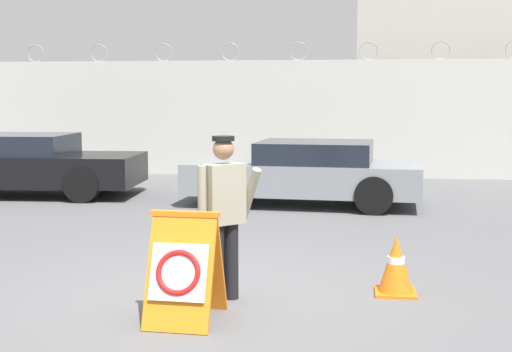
{
  "coord_description": "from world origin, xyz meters",
  "views": [
    {
      "loc": [
        1.47,
        -7.11,
        2.12
      ],
      "look_at": [
        0.24,
        1.7,
        1.08
      ],
      "focal_mm": 50.0,
      "sensor_mm": 36.0,
      "label": 1
    }
  ],
  "objects_px": {
    "barricade_sign": "(184,268)",
    "security_guard": "(224,210)",
    "traffic_cone_near": "(396,265)",
    "parked_car_front_coupe": "(25,164)",
    "parked_car_rear_sedan": "(306,172)"
  },
  "relations": [
    {
      "from": "security_guard",
      "to": "traffic_cone_near",
      "type": "height_order",
      "value": "security_guard"
    },
    {
      "from": "security_guard",
      "to": "parked_car_front_coupe",
      "type": "xyz_separation_m",
      "value": [
        -5.48,
        6.89,
        -0.28
      ]
    },
    {
      "from": "security_guard",
      "to": "parked_car_rear_sedan",
      "type": "height_order",
      "value": "security_guard"
    },
    {
      "from": "barricade_sign",
      "to": "security_guard",
      "type": "xyz_separation_m",
      "value": [
        0.24,
        0.74,
        0.42
      ]
    },
    {
      "from": "security_guard",
      "to": "parked_car_rear_sedan",
      "type": "bearing_deg",
      "value": 41.95
    },
    {
      "from": "security_guard",
      "to": "parked_car_rear_sedan",
      "type": "relative_size",
      "value": 0.38
    },
    {
      "from": "security_guard",
      "to": "traffic_cone_near",
      "type": "bearing_deg",
      "value": -29.44
    },
    {
      "from": "barricade_sign",
      "to": "parked_car_front_coupe",
      "type": "relative_size",
      "value": 0.22
    },
    {
      "from": "barricade_sign",
      "to": "traffic_cone_near",
      "type": "xyz_separation_m",
      "value": [
        2.0,
        1.22,
        -0.2
      ]
    },
    {
      "from": "barricade_sign",
      "to": "parked_car_rear_sedan",
      "type": "relative_size",
      "value": 0.23
    },
    {
      "from": "security_guard",
      "to": "traffic_cone_near",
      "type": "xyz_separation_m",
      "value": [
        1.76,
        0.48,
        -0.62
      ]
    },
    {
      "from": "security_guard",
      "to": "parked_car_front_coupe",
      "type": "relative_size",
      "value": 0.36
    },
    {
      "from": "barricade_sign",
      "to": "parked_car_front_coupe",
      "type": "xyz_separation_m",
      "value": [
        -5.24,
        7.63,
        0.14
      ]
    },
    {
      "from": "parked_car_front_coupe",
      "to": "traffic_cone_near",
      "type": "bearing_deg",
      "value": -45.02
    },
    {
      "from": "traffic_cone_near",
      "to": "parked_car_front_coupe",
      "type": "relative_size",
      "value": 0.13
    }
  ]
}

